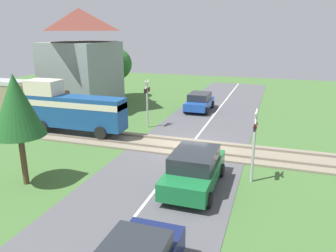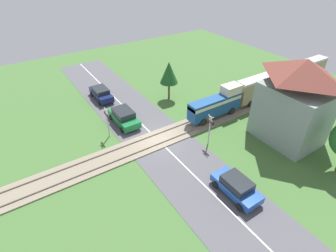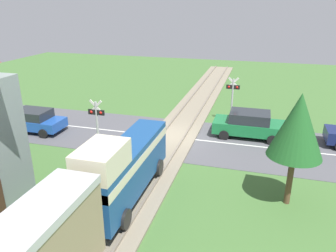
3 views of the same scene
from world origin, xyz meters
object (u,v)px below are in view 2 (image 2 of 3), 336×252
object	(u,v)px
train	(267,85)
pedestrian_by_station	(263,110)
car_behind_queue	(101,93)
station_building	(295,103)
crossing_signal_west_approach	(107,119)
car_near_crossing	(124,117)
crossing_signal_east_approach	(210,126)
car_far_side	(236,186)

from	to	relation	value
train	pedestrian_by_station	world-z (taller)	train
car_behind_queue	station_building	xyz separation A→B (m)	(17.40, 12.07, 3.12)
crossing_signal_west_approach	pedestrian_by_station	bearing A→B (deg)	70.19
car_near_crossing	crossing_signal_west_approach	world-z (taller)	crossing_signal_west_approach
car_behind_queue	crossing_signal_west_approach	bearing A→B (deg)	-16.15
crossing_signal_east_approach	station_building	size ratio (longest dim) A/B	0.40
car_near_crossing	crossing_signal_east_approach	distance (m)	9.26
crossing_signal_east_approach	pedestrian_by_station	world-z (taller)	crossing_signal_east_approach
crossing_signal_east_approach	station_building	world-z (taller)	station_building
train	car_far_side	bearing A→B (deg)	-57.45
station_building	crossing_signal_east_approach	bearing A→B (deg)	-115.66
car_near_crossing	car_far_side	bearing A→B (deg)	12.12
car_behind_queue	station_building	distance (m)	21.41
car_behind_queue	crossing_signal_east_approach	xyz separation A→B (m)	(14.06, 5.13, 1.28)
crossing_signal_west_approach	pedestrian_by_station	xyz separation A→B (m)	(5.65, 15.68, -1.30)
car_near_crossing	crossing_signal_west_approach	xyz separation A→B (m)	(1.32, -2.25, 1.22)
car_behind_queue	pedestrian_by_station	bearing A→B (deg)	45.03
train	car_behind_queue	xyz separation A→B (m)	(-10.92, -16.90, -1.11)
train	crossing_signal_east_approach	world-z (taller)	train
car_behind_queue	crossing_signal_east_approach	size ratio (longest dim) A/B	1.30
crossing_signal_west_approach	station_building	size ratio (longest dim) A/B	0.40
train	car_behind_queue	distance (m)	20.15
car_far_side	car_behind_queue	distance (m)	20.08
car_behind_queue	crossing_signal_west_approach	xyz separation A→B (m)	(7.77, -2.25, 1.28)
car_near_crossing	car_behind_queue	bearing A→B (deg)	180.00
car_far_side	pedestrian_by_station	distance (m)	12.37
station_building	pedestrian_by_station	xyz separation A→B (m)	(-3.98, 1.36, -3.15)
car_far_side	crossing_signal_east_approach	bearing A→B (deg)	158.81
car_far_side	pedestrian_by_station	bearing A→B (deg)	121.43
car_behind_queue	car_near_crossing	bearing A→B (deg)	0.00
crossing_signal_west_approach	crossing_signal_east_approach	world-z (taller)	same
car_behind_queue	station_building	size ratio (longest dim) A/B	0.52
crossing_signal_west_approach	station_building	xyz separation A→B (m)	(9.63, 14.32, 1.85)
car_near_crossing	pedestrian_by_station	world-z (taller)	pedestrian_by_station
crossing_signal_west_approach	car_behind_queue	bearing A→B (deg)	163.85
crossing_signal_west_approach	crossing_signal_east_approach	bearing A→B (deg)	49.54
pedestrian_by_station	car_far_side	bearing A→B (deg)	-58.57
crossing_signal_east_approach	car_near_crossing	bearing A→B (deg)	-146.01
crossing_signal_west_approach	car_near_crossing	bearing A→B (deg)	120.32
train	car_near_crossing	size ratio (longest dim) A/B	5.22
car_near_crossing	crossing_signal_east_approach	world-z (taller)	crossing_signal_east_approach
crossing_signal_west_approach	pedestrian_by_station	world-z (taller)	crossing_signal_west_approach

